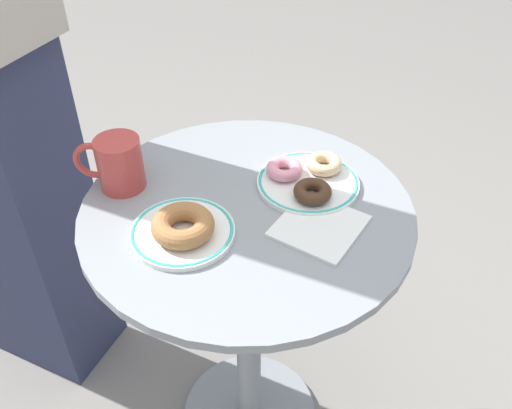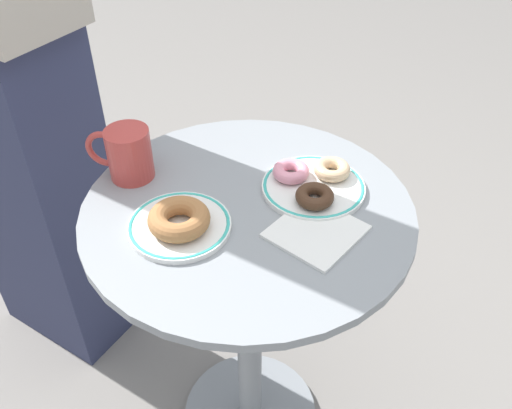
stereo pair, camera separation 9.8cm
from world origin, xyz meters
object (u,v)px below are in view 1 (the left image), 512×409
donut_pink_frosted (284,169)px  plate_right (308,183)px  donut_cinnamon (183,225)px  paper_napkin (319,226)px  cafe_table (248,297)px  donut_glazed (324,164)px  coffee_mug (118,163)px  plate_left (183,232)px  donut_chocolate (313,192)px

donut_pink_frosted → plate_right: bearing=-65.5°
donut_cinnamon → paper_napkin: 0.23m
plate_right → paper_napkin: 0.12m
plate_right → donut_pink_frosted: size_ratio=2.78×
cafe_table → donut_pink_frosted: (0.11, 0.02, 0.27)m
plate_right → paper_napkin: plate_right is taller
cafe_table → donut_glazed: (0.18, -0.02, 0.27)m
plate_right → donut_pink_frosted: donut_pink_frosted is taller
plate_right → coffee_mug: coffee_mug is taller
plate_left → plate_right: bearing=-8.8°
donut_glazed → donut_chocolate: (-0.08, -0.05, 0.00)m
donut_cinnamon → donut_pink_frosted: 0.24m
donut_chocolate → coffee_mug: 0.36m
cafe_table → paper_napkin: paper_napkin is taller
coffee_mug → donut_cinnamon: bearing=-88.3°
plate_left → cafe_table: bearing=-6.5°
cafe_table → coffee_mug: 0.38m
donut_chocolate → donut_pink_frosted: bearing=84.1°
donut_chocolate → coffee_mug: bearing=131.7°
donut_pink_frosted → paper_napkin: 0.15m
donut_glazed → coffee_mug: bearing=145.0°
donut_cinnamon → donut_chocolate: size_ratio=1.52×
plate_left → paper_napkin: size_ratio=1.26×
plate_right → cafe_table: bearing=168.9°
plate_left → donut_pink_frosted: donut_pink_frosted is taller
donut_glazed → donut_pink_frosted: size_ratio=1.00×
plate_left → donut_cinnamon: size_ratio=1.68×
plate_right → donut_cinnamon: (-0.26, 0.03, 0.02)m
donut_glazed → plate_right: bearing=-171.6°
donut_glazed → donut_pink_frosted: 0.08m
donut_pink_frosted → paper_napkin: size_ratio=0.49×
plate_right → paper_napkin: bearing=-125.3°
cafe_table → paper_napkin: size_ratio=5.04×
donut_chocolate → donut_cinnamon: bearing=163.0°
donut_glazed → coffee_mug: coffee_mug is taller
donut_glazed → plate_left: bearing=173.9°
plate_right → coffee_mug: bearing=139.5°
plate_left → donut_pink_frosted: size_ratio=2.56×
donut_glazed → donut_pink_frosted: (-0.07, 0.04, 0.00)m
plate_left → paper_napkin: (0.19, -0.14, -0.00)m
plate_right → donut_chocolate: donut_chocolate is taller
plate_left → donut_chocolate: donut_chocolate is taller
coffee_mug → donut_chocolate: bearing=-48.3°
donut_chocolate → coffee_mug: (-0.24, 0.27, 0.03)m
paper_napkin → coffee_mug: (-0.20, 0.32, 0.05)m
cafe_table → donut_pink_frosted: donut_pink_frosted is taller
plate_right → donut_glazed: size_ratio=2.78×
plate_left → donut_cinnamon: (-0.00, -0.01, 0.02)m
plate_left → paper_napkin: 0.23m
plate_right → donut_pink_frosted: (-0.02, 0.04, 0.02)m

